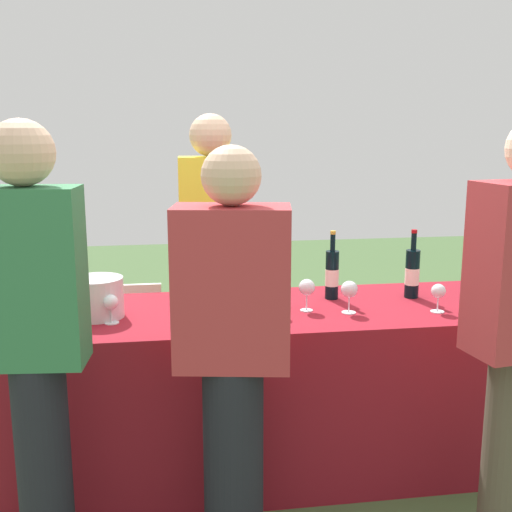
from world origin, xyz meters
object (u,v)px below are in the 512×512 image
(wine_bottle_0, at_px, (53,289))
(guest_0, at_px, (35,336))
(wine_bottle_1, at_px, (228,278))
(wine_glass_1, at_px, (111,303))
(wine_bottle_3, at_px, (412,273))
(wine_glass_4, at_px, (349,290))
(wine_glass_3, at_px, (307,288))
(wine_glass_5, at_px, (438,292))
(server_pouring, at_px, (212,252))
(guest_1, at_px, (233,348))
(ice_bucket, at_px, (97,297))
(menu_board, at_px, (117,344))
(wine_bottle_2, at_px, (332,274))
(wine_glass_2, at_px, (275,293))
(wine_glass_0, at_px, (75,305))

(wine_bottle_0, xyz_separation_m, guest_0, (0.05, -0.69, 0.01))
(wine_bottle_1, bearing_deg, wine_glass_1, -151.55)
(wine_bottle_3, height_order, wine_glass_4, wine_bottle_3)
(wine_glass_3, relative_size, wine_glass_5, 1.13)
(wine_bottle_1, bearing_deg, server_pouring, 94.88)
(wine_bottle_0, xyz_separation_m, guest_1, (0.73, -0.70, -0.06))
(wine_glass_3, bearing_deg, wine_bottle_0, 172.88)
(wine_glass_1, height_order, server_pouring, server_pouring)
(wine_glass_1, xyz_separation_m, ice_bucket, (-0.07, 0.10, -0.00))
(wine_bottle_0, height_order, menu_board, wine_bottle_0)
(wine_bottle_0, bearing_deg, wine_bottle_1, 6.40)
(wine_bottle_1, relative_size, wine_bottle_2, 0.91)
(ice_bucket, bearing_deg, wine_bottle_0, 154.57)
(wine_bottle_0, bearing_deg, wine_glass_2, -11.18)
(wine_glass_2, height_order, server_pouring, server_pouring)
(wine_glass_4, bearing_deg, wine_bottle_1, 150.23)
(wine_glass_1, height_order, menu_board, wine_glass_1)
(wine_bottle_2, relative_size, wine_glass_4, 2.26)
(wine_bottle_0, relative_size, wine_glass_1, 2.42)
(wine_glass_1, relative_size, guest_1, 0.08)
(wine_bottle_1, height_order, wine_glass_2, wine_bottle_1)
(wine_glass_2, height_order, ice_bucket, ice_bucket)
(wine_bottle_0, xyz_separation_m, wine_bottle_3, (1.69, 0.01, 0.01))
(wine_glass_0, bearing_deg, wine_glass_3, 4.12)
(wine_bottle_2, height_order, wine_glass_0, wine_bottle_2)
(guest_1, bearing_deg, ice_bucket, 141.05)
(wine_bottle_3, height_order, ice_bucket, wine_bottle_3)
(guest_1, bearing_deg, wine_glass_1, 142.58)
(wine_bottle_2, xyz_separation_m, wine_glass_5, (0.41, -0.30, -0.03))
(wine_bottle_3, height_order, server_pouring, server_pouring)
(wine_glass_5, relative_size, guest_0, 0.08)
(wine_glass_5, xyz_separation_m, server_pouring, (-0.95, 0.80, 0.06))
(wine_glass_5, bearing_deg, guest_0, -165.13)
(wine_glass_5, height_order, server_pouring, server_pouring)
(wine_glass_4, bearing_deg, guest_0, -158.87)
(wine_bottle_3, height_order, guest_1, guest_1)
(guest_1, height_order, menu_board, guest_1)
(wine_glass_0, bearing_deg, wine_bottle_0, 119.46)
(wine_bottle_0, relative_size, menu_board, 0.43)
(wine_bottle_0, bearing_deg, guest_1, -43.97)
(wine_bottle_2, xyz_separation_m, ice_bucket, (-1.10, -0.14, -0.03))
(wine_glass_0, distance_m, wine_glass_5, 1.59)
(wine_bottle_1, relative_size, wine_glass_3, 2.06)
(wine_glass_2, bearing_deg, guest_0, -151.73)
(wine_glass_1, relative_size, wine_glass_5, 0.97)
(wine_bottle_2, bearing_deg, menu_board, 146.06)
(wine_glass_3, xyz_separation_m, ice_bucket, (-0.93, 0.05, -0.02))
(wine_glass_2, distance_m, server_pouring, 0.77)
(wine_glass_2, relative_size, wine_glass_5, 1.10)
(wine_bottle_2, height_order, wine_glass_1, wine_bottle_2)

